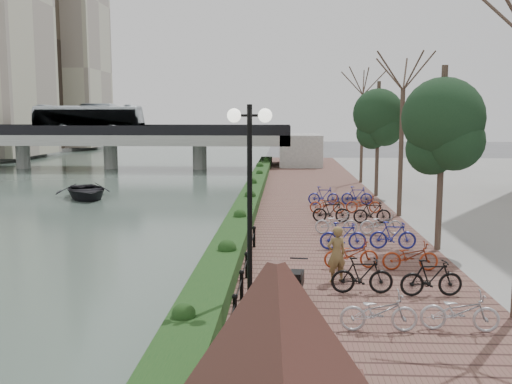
# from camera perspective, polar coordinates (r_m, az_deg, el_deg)

# --- Properties ---
(ground) EXTENTS (220.00, 220.00, 0.00)m
(ground) POSITION_cam_1_polar(r_m,az_deg,el_deg) (12.74, -9.09, -16.83)
(ground) COLOR #59595B
(ground) RESTS_ON ground
(river_water) EXTENTS (30.00, 130.00, 0.02)m
(river_water) POSITION_cam_1_polar(r_m,az_deg,el_deg) (40.67, -22.60, -0.41)
(river_water) COLOR #4A5C53
(river_water) RESTS_ON ground
(promenade) EXTENTS (8.00, 75.00, 0.50)m
(promenade) POSITION_cam_1_polar(r_m,az_deg,el_deg) (29.30, 5.81, -2.28)
(promenade) COLOR brown
(promenade) RESTS_ON ground
(hedge) EXTENTS (1.10, 56.00, 0.60)m
(hedge) POSITION_cam_1_polar(r_m,az_deg,el_deg) (31.71, -0.55, -0.49)
(hedge) COLOR #153B16
(hedge) RESTS_ON promenade
(chain_fence) EXTENTS (0.10, 14.10, 0.70)m
(chain_fence) POSITION_cam_1_polar(r_m,az_deg,el_deg) (14.08, -1.76, -10.60)
(chain_fence) COLOR black
(chain_fence) RESTS_ON promenade
(granite_monument) EXTENTS (3.85, 3.85, 2.57)m
(granite_monument) POSITION_cam_1_polar(r_m,az_deg,el_deg) (9.04, 1.98, -14.79)
(granite_monument) COLOR #44261D
(granite_monument) RESTS_ON promenade
(lamppost) EXTENTS (1.02, 0.32, 5.01)m
(lamppost) POSITION_cam_1_polar(r_m,az_deg,el_deg) (12.98, -0.64, 2.53)
(lamppost) COLOR black
(lamppost) RESTS_ON promenade
(motorcycle) EXTENTS (0.66, 1.61, 0.98)m
(motorcycle) POSITION_cam_1_polar(r_m,az_deg,el_deg) (15.02, 4.07, -8.90)
(motorcycle) COLOR black
(motorcycle) RESTS_ON promenade
(pedestrian) EXTENTS (0.70, 0.58, 1.63)m
(pedestrian) POSITION_cam_1_polar(r_m,az_deg,el_deg) (16.62, 8.04, -6.17)
(pedestrian) COLOR brown
(pedestrian) RESTS_ON promenade
(bicycle_parking) EXTENTS (2.40, 19.89, 1.00)m
(bicycle_parking) POSITION_cam_1_polar(r_m,az_deg,el_deg) (22.00, 10.71, -3.75)
(bicycle_parking) COLOR #AFAEB3
(bicycle_parking) RESTS_ON promenade
(street_trees) EXTENTS (3.20, 37.12, 6.80)m
(street_trees) POSITION_cam_1_polar(r_m,az_deg,el_deg) (24.69, 15.81, 3.67)
(street_trees) COLOR #3C2C23
(street_trees) RESTS_ON promenade
(bridge) EXTENTS (36.00, 10.77, 6.50)m
(bridge) POSITION_cam_1_polar(r_m,az_deg,el_deg) (59.15, -14.80, 5.50)
(bridge) COLOR gray
(bridge) RESTS_ON ground
(boat) EXTENTS (5.33, 5.97, 1.02)m
(boat) POSITION_cam_1_polar(r_m,az_deg,el_deg) (38.06, -16.65, 0.13)
(boat) COLOR black
(boat) RESTS_ON river_water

